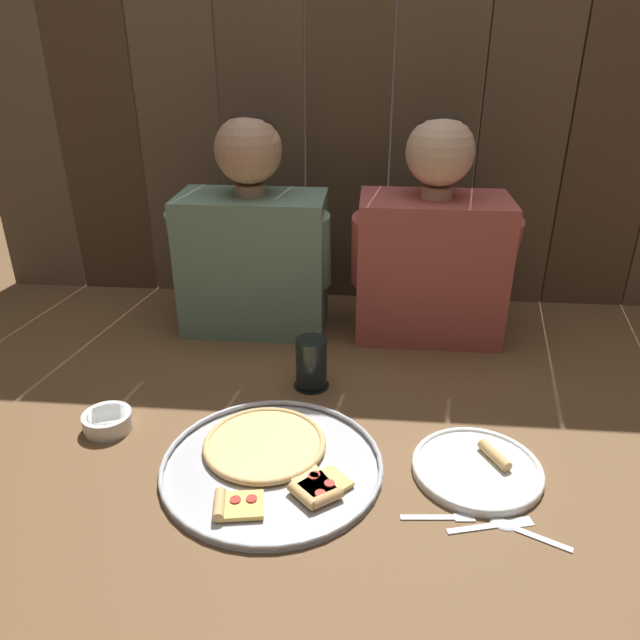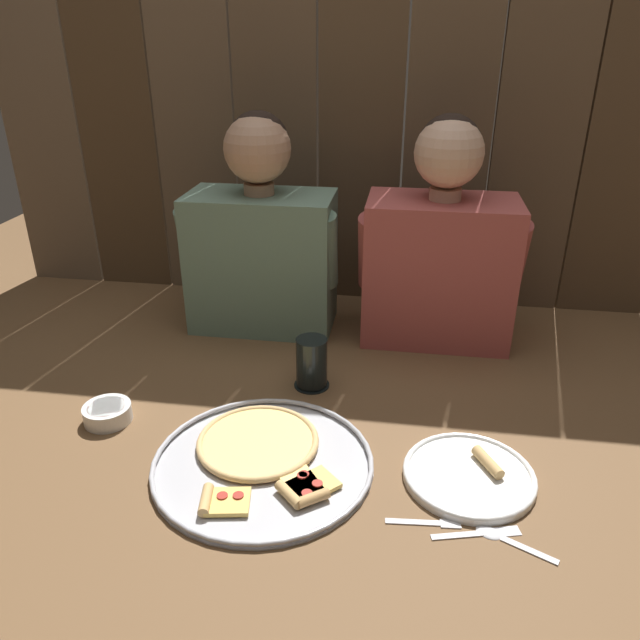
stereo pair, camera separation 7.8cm
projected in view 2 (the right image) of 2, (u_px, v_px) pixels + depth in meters
name	position (u px, v px, depth m)	size (l,w,h in m)	color
ground_plane	(326.00, 413.00, 1.35)	(3.20, 3.20, 0.00)	brown
pizza_tray	(262.00, 457.00, 1.20)	(0.43, 0.43, 0.03)	#B2B2B7
dinner_plate	(469.00, 474.00, 1.15)	(0.25, 0.25, 0.03)	white
drinking_glass	(312.00, 363.00, 1.43)	(0.08, 0.08, 0.12)	black
dipping_bowl	(107.00, 412.00, 1.31)	(0.10, 0.10, 0.04)	white
table_fork	(427.00, 522.00, 1.05)	(0.13, 0.03, 0.01)	silver
table_knife	(477.00, 533.00, 1.03)	(0.15, 0.06, 0.01)	silver
table_spoon	(502.00, 537.00, 1.02)	(0.13, 0.08, 0.01)	silver
diner_left	(261.00, 237.00, 1.64)	(0.43, 0.21, 0.59)	slate
diner_right	(440.00, 247.00, 1.58)	(0.42, 0.22, 0.59)	#AD4C47
wooden_backdrop_wall	(361.00, 109.00, 1.70)	(2.19, 0.03, 1.13)	brown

